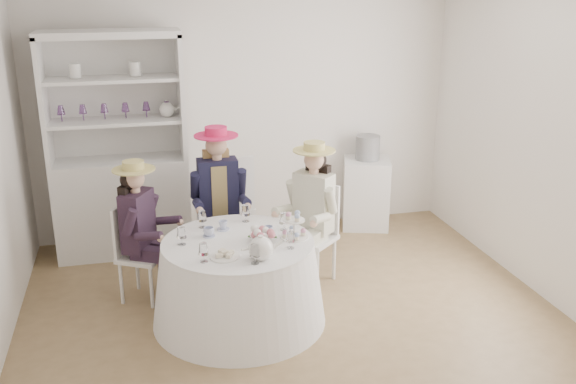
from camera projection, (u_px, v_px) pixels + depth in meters
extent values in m
plane|color=olive|center=(291.00, 312.00, 5.47)|extent=(4.50, 4.50, 0.00)
plane|color=white|center=(246.00, 110.00, 6.87)|extent=(4.50, 0.00, 4.50)
plane|color=white|center=(389.00, 266.00, 3.20)|extent=(4.50, 0.00, 4.50)
plane|color=white|center=(543.00, 143.00, 5.55)|extent=(0.00, 4.50, 4.50)
cone|color=white|center=(239.00, 282.00, 5.25)|extent=(1.43, 1.43, 0.68)
cylinder|color=white|center=(238.00, 243.00, 5.13)|extent=(1.23, 1.23, 0.02)
cube|color=silver|center=(123.00, 206.00, 6.52)|extent=(1.35, 0.57, 0.99)
cube|color=silver|center=(114.00, 95.00, 6.37)|extent=(1.32, 0.12, 1.21)
cube|color=silver|center=(108.00, 34.00, 5.97)|extent=(1.35, 0.57, 0.07)
cube|color=silver|center=(44.00, 101.00, 6.02)|extent=(0.07, 0.50, 1.21)
cube|color=silver|center=(181.00, 96.00, 6.32)|extent=(0.07, 0.50, 1.21)
cube|color=silver|center=(116.00, 121.00, 6.24)|extent=(1.26, 0.51, 0.03)
cube|color=silver|center=(112.00, 79.00, 6.11)|extent=(1.26, 0.51, 0.03)
sphere|color=white|center=(167.00, 110.00, 6.33)|extent=(0.15, 0.15, 0.15)
cube|color=silver|center=(366.00, 193.00, 7.25)|extent=(0.63, 0.63, 0.78)
cylinder|color=black|center=(368.00, 148.00, 7.08)|extent=(0.31, 0.31, 0.27)
cube|color=silver|center=(142.00, 256.00, 5.58)|extent=(0.49, 0.49, 0.04)
cylinder|color=silver|center=(151.00, 287.00, 5.48)|extent=(0.03, 0.03, 0.39)
cylinder|color=silver|center=(166.00, 273.00, 5.74)|extent=(0.03, 0.03, 0.39)
cylinder|color=silver|center=(121.00, 283.00, 5.55)|extent=(0.03, 0.03, 0.39)
cylinder|color=silver|center=(137.00, 269.00, 5.81)|extent=(0.03, 0.03, 0.39)
cube|color=silver|center=(124.00, 229.00, 5.54)|extent=(0.19, 0.31, 0.45)
cube|color=black|center=(138.00, 221.00, 5.48)|extent=(0.31, 0.37, 0.52)
cube|color=black|center=(149.00, 254.00, 5.46)|extent=(0.32, 0.25, 0.11)
cylinder|color=black|center=(164.00, 284.00, 5.51)|extent=(0.09, 0.09, 0.41)
cylinder|color=black|center=(130.00, 222.00, 5.28)|extent=(0.18, 0.15, 0.25)
cube|color=black|center=(157.00, 247.00, 5.60)|extent=(0.32, 0.25, 0.11)
cylinder|color=black|center=(172.00, 276.00, 5.66)|extent=(0.09, 0.09, 0.41)
cylinder|color=black|center=(151.00, 207.00, 5.62)|extent=(0.18, 0.15, 0.25)
cylinder|color=#D8A889|center=(135.00, 190.00, 5.39)|extent=(0.08, 0.08, 0.07)
sphere|color=#D8A889|center=(134.00, 179.00, 5.36)|extent=(0.17, 0.17, 0.17)
sphere|color=black|center=(130.00, 180.00, 5.37)|extent=(0.17, 0.17, 0.17)
cube|color=black|center=(129.00, 203.00, 5.45)|extent=(0.17, 0.22, 0.34)
cylinder|color=tan|center=(134.00, 169.00, 5.33)|extent=(0.36, 0.36, 0.01)
cylinder|color=tan|center=(133.00, 165.00, 5.32)|extent=(0.18, 0.18, 0.07)
cube|color=silver|center=(220.00, 228.00, 6.07)|extent=(0.41, 0.41, 0.04)
cylinder|color=silver|center=(206.00, 259.00, 5.96)|extent=(0.04, 0.04, 0.45)
cylinder|color=silver|center=(240.00, 255.00, 6.04)|extent=(0.04, 0.04, 0.45)
cylinder|color=silver|center=(202.00, 245.00, 6.26)|extent=(0.04, 0.04, 0.45)
cylinder|color=silver|center=(235.00, 242.00, 6.33)|extent=(0.04, 0.04, 0.45)
cube|color=silver|center=(216.00, 194.00, 6.15)|extent=(0.39, 0.03, 0.51)
cube|color=#181831|center=(218.00, 190.00, 5.97)|extent=(0.37, 0.20, 0.59)
cube|color=tan|center=(218.00, 190.00, 5.97)|extent=(0.14, 0.22, 0.51)
cube|color=#181831|center=(211.00, 225.00, 5.91)|extent=(0.13, 0.34, 0.12)
cylinder|color=#181831|center=(215.00, 262.00, 5.88)|extent=(0.10, 0.10, 0.47)
cylinder|color=#181831|center=(196.00, 185.00, 5.86)|extent=(0.09, 0.18, 0.28)
cube|color=#181831|center=(231.00, 223.00, 5.96)|extent=(0.13, 0.34, 0.12)
cylinder|color=#181831|center=(234.00, 260.00, 5.92)|extent=(0.10, 0.10, 0.47)
cylinder|color=#181831|center=(241.00, 182.00, 5.96)|extent=(0.09, 0.18, 0.28)
cylinder|color=#D8A889|center=(217.00, 157.00, 5.87)|extent=(0.09, 0.09, 0.08)
sphere|color=#D8A889|center=(216.00, 145.00, 5.83)|extent=(0.19, 0.19, 0.19)
sphere|color=tan|center=(216.00, 146.00, 5.88)|extent=(0.19, 0.19, 0.19)
cube|color=tan|center=(216.00, 169.00, 5.99)|extent=(0.24, 0.08, 0.39)
cylinder|color=#DC2157|center=(216.00, 136.00, 5.80)|extent=(0.41, 0.41, 0.01)
cylinder|color=#DC2157|center=(216.00, 131.00, 5.79)|extent=(0.20, 0.20, 0.08)
cube|color=silver|center=(312.00, 239.00, 5.89)|extent=(0.54, 0.54, 0.04)
cylinder|color=silver|center=(289.00, 262.00, 5.92)|extent=(0.03, 0.03, 0.42)
cylinder|color=silver|center=(317.00, 270.00, 5.76)|extent=(0.03, 0.03, 0.42)
cylinder|color=silver|center=(306.00, 251.00, 6.16)|extent=(0.03, 0.03, 0.42)
cylinder|color=silver|center=(334.00, 259.00, 6.00)|extent=(0.03, 0.03, 0.42)
cube|color=silver|center=(322.00, 207.00, 5.94)|extent=(0.26, 0.29, 0.47)
cube|color=beige|center=(313.00, 202.00, 5.79)|extent=(0.37, 0.38, 0.55)
cube|color=beige|center=(297.00, 233.00, 5.82)|extent=(0.32, 0.31, 0.11)
cylinder|color=beige|center=(289.00, 267.00, 5.81)|extent=(0.09, 0.09, 0.44)
cylinder|color=beige|center=(293.00, 193.00, 5.84)|extent=(0.18, 0.17, 0.26)
cube|color=beige|center=(313.00, 237.00, 5.73)|extent=(0.32, 0.31, 0.11)
cylinder|color=beige|center=(305.00, 271.00, 5.72)|extent=(0.09, 0.09, 0.44)
cylinder|color=beige|center=(330.00, 201.00, 5.64)|extent=(0.18, 0.17, 0.26)
cylinder|color=#D8A889|center=(314.00, 171.00, 5.70)|extent=(0.09, 0.09, 0.08)
sphere|color=#D8A889|center=(314.00, 160.00, 5.66)|extent=(0.18, 0.18, 0.18)
sphere|color=black|center=(317.00, 160.00, 5.70)|extent=(0.18, 0.18, 0.18)
cube|color=black|center=(318.00, 183.00, 5.80)|extent=(0.21, 0.22, 0.36)
cylinder|color=tan|center=(314.00, 151.00, 5.64)|extent=(0.38, 0.38, 0.01)
cylinder|color=tan|center=(314.00, 146.00, 5.62)|extent=(0.19, 0.19, 0.08)
cube|color=silver|center=(230.00, 207.00, 6.51)|extent=(0.46, 0.46, 0.04)
cylinder|color=silver|center=(243.00, 222.00, 6.80)|extent=(0.04, 0.04, 0.48)
cylinder|color=silver|center=(210.00, 225.00, 6.70)|extent=(0.04, 0.04, 0.48)
cylinder|color=silver|center=(251.00, 234.00, 6.48)|extent=(0.04, 0.04, 0.48)
cylinder|color=silver|center=(217.00, 238.00, 6.39)|extent=(0.04, 0.04, 0.48)
cube|color=silver|center=(233.00, 185.00, 6.24)|extent=(0.42, 0.06, 0.55)
imported|color=white|center=(209.00, 233.00, 5.22)|extent=(0.10, 0.10, 0.07)
imported|color=white|center=(223.00, 226.00, 5.35)|extent=(0.08, 0.08, 0.07)
imported|color=white|center=(269.00, 231.00, 5.26)|extent=(0.09, 0.09, 0.06)
imported|color=white|center=(262.00, 238.00, 5.13)|extent=(0.22, 0.22, 0.05)
sphere|color=#CE6775|center=(269.00, 234.00, 5.08)|extent=(0.06, 0.06, 0.06)
sphere|color=white|center=(266.00, 232.00, 5.11)|extent=(0.06, 0.06, 0.06)
sphere|color=#CE6775|center=(262.00, 232.00, 5.12)|extent=(0.06, 0.06, 0.06)
sphere|color=white|center=(258.00, 232.00, 5.10)|extent=(0.06, 0.06, 0.06)
sphere|color=#CE6775|center=(255.00, 234.00, 5.07)|extent=(0.06, 0.06, 0.06)
sphere|color=white|center=(256.00, 236.00, 5.04)|extent=(0.06, 0.06, 0.06)
sphere|color=#CE6775|center=(260.00, 237.00, 5.02)|extent=(0.06, 0.06, 0.06)
sphere|color=white|center=(264.00, 237.00, 5.02)|extent=(0.06, 0.06, 0.06)
sphere|color=#CE6775|center=(268.00, 235.00, 5.04)|extent=(0.06, 0.06, 0.06)
sphere|color=white|center=(261.00, 249.00, 4.79)|extent=(0.19, 0.19, 0.19)
cylinder|color=white|center=(276.00, 246.00, 4.81)|extent=(0.11, 0.03, 0.09)
cylinder|color=white|center=(261.00, 237.00, 4.76)|extent=(0.04, 0.04, 0.02)
cylinder|color=white|center=(225.00, 257.00, 4.84)|extent=(0.23, 0.23, 0.01)
cube|color=beige|center=(219.00, 256.00, 4.81)|extent=(0.05, 0.04, 0.03)
cube|color=beige|center=(225.00, 253.00, 4.83)|extent=(0.06, 0.05, 0.03)
cube|color=beige|center=(230.00, 252.00, 4.86)|extent=(0.06, 0.06, 0.03)
cube|color=beige|center=(222.00, 251.00, 4.86)|extent=(0.06, 0.06, 0.03)
cube|color=beige|center=(229.00, 256.00, 4.81)|extent=(0.06, 0.06, 0.03)
cylinder|color=white|center=(294.00, 237.00, 5.20)|extent=(0.23, 0.23, 0.01)
cylinder|color=white|center=(294.00, 229.00, 5.18)|extent=(0.02, 0.02, 0.15)
cylinder|color=white|center=(294.00, 220.00, 5.16)|extent=(0.17, 0.17, 0.01)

